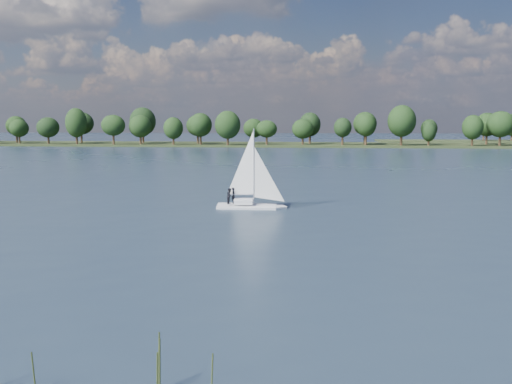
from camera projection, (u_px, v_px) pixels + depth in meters
ground at (230, 166)px, 128.06m from camera, size 700.00×700.00×0.00m
far_shore at (269, 145)px, 238.63m from camera, size 660.00×40.00×1.50m
sailboat at (247, 186)px, 65.98m from camera, size 7.43×2.27×9.70m
treeline at (270, 126)px, 233.53m from camera, size 562.23×74.05×17.64m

